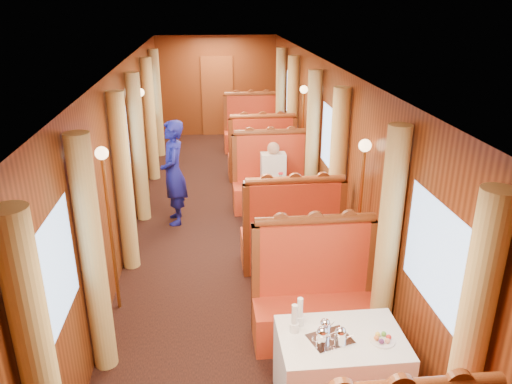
{
  "coord_description": "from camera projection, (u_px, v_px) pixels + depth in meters",
  "views": [
    {
      "loc": [
        -0.31,
        -6.83,
        3.4
      ],
      "look_at": [
        0.29,
        -0.91,
        1.05
      ],
      "focal_mm": 35.0,
      "sensor_mm": 36.0,
      "label": 1
    }
  ],
  "objects": [
    {
      "name": "floor",
      "position": [
        231.0,
        235.0,
        7.6
      ],
      "size": [
        3.0,
        12.0,
        0.01
      ],
      "primitive_type": null,
      "color": "black",
      "rests_on": "ground"
    },
    {
      "name": "ceiling",
      "position": [
        227.0,
        68.0,
        6.68
      ],
      "size": [
        3.0,
        12.0,
        0.01
      ],
      "primitive_type": null,
      "rotation": [
        3.14,
        0.0,
        0.0
      ],
      "color": "silver",
      "rests_on": "wall_left"
    },
    {
      "name": "wall_far",
      "position": [
        217.0,
        86.0,
        12.69
      ],
      "size": [
        3.0,
        0.01,
        2.5
      ],
      "primitive_type": null,
      "rotation": [
        1.57,
        0.0,
        0.0
      ],
      "color": "brown",
      "rests_on": "floor"
    },
    {
      "name": "wall_left",
      "position": [
        123.0,
        160.0,
        7.0
      ],
      "size": [
        0.01,
        12.0,
        2.5
      ],
      "primitive_type": null,
      "rotation": [
        1.57,
        0.0,
        1.57
      ],
      "color": "brown",
      "rests_on": "floor"
    },
    {
      "name": "wall_right",
      "position": [
        332.0,
        154.0,
        7.28
      ],
      "size": [
        0.01,
        12.0,
        2.5
      ],
      "primitive_type": null,
      "rotation": [
        1.57,
        0.0,
        -1.57
      ],
      "color": "brown",
      "rests_on": "floor"
    },
    {
      "name": "doorway_far",
      "position": [
        217.0,
        96.0,
        12.75
      ],
      "size": [
        0.8,
        0.04,
        2.0
      ],
      "primitive_type": "cube",
      "color": "brown",
      "rests_on": "floor"
    },
    {
      "name": "table_near",
      "position": [
        339.0,
        373.0,
        4.29
      ],
      "size": [
        1.05,
        0.72,
        0.75
      ],
      "primitive_type": "cube",
      "color": "white",
      "rests_on": "floor"
    },
    {
      "name": "banquette_near_aft",
      "position": [
        315.0,
        301.0,
        5.21
      ],
      "size": [
        1.3,
        0.55,
        1.34
      ],
      "color": "#B01613",
      "rests_on": "floor"
    },
    {
      "name": "table_mid",
      "position": [
        280.0,
        210.0,
        7.53
      ],
      "size": [
        1.05,
        0.72,
        0.75
      ],
      "primitive_type": "cube",
      "color": "white",
      "rests_on": "floor"
    },
    {
      "name": "banquette_mid_fwd",
      "position": [
        291.0,
        238.0,
        6.57
      ],
      "size": [
        1.3,
        0.55,
        1.34
      ],
      "color": "#B01613",
      "rests_on": "floor"
    },
    {
      "name": "banquette_mid_aft",
      "position": [
        271.0,
        184.0,
        8.45
      ],
      "size": [
        1.3,
        0.55,
        1.34
      ],
      "color": "#B01613",
      "rests_on": "floor"
    },
    {
      "name": "table_far",
      "position": [
        256.0,
        146.0,
        10.77
      ],
      "size": [
        1.05,
        0.72,
        0.75
      ],
      "primitive_type": "cube",
      "color": "white",
      "rests_on": "floor"
    },
    {
      "name": "banquette_far_fwd",
      "position": [
        262.0,
        158.0,
        9.81
      ],
      "size": [
        1.3,
        0.55,
        1.34
      ],
      "color": "#B01613",
      "rests_on": "floor"
    },
    {
      "name": "banquette_far_aft",
      "position": [
        252.0,
        132.0,
        11.69
      ],
      "size": [
        1.3,
        0.55,
        1.34
      ],
      "color": "#B01613",
      "rests_on": "floor"
    },
    {
      "name": "tea_tray",
      "position": [
        330.0,
        339.0,
        4.11
      ],
      "size": [
        0.4,
        0.35,
        0.01
      ],
      "primitive_type": "cube",
      "rotation": [
        0.0,
        0.0,
        0.3
      ],
      "color": "silver",
      "rests_on": "table_near"
    },
    {
      "name": "teapot_left",
      "position": [
        322.0,
        338.0,
        4.03
      ],
      "size": [
        0.18,
        0.15,
        0.13
      ],
      "primitive_type": null,
      "rotation": [
        0.0,
        0.0,
        0.16
      ],
      "color": "silver",
      "rests_on": "tea_tray"
    },
    {
      "name": "teapot_right",
      "position": [
        340.0,
        338.0,
        4.03
      ],
      "size": [
        0.18,
        0.14,
        0.13
      ],
      "primitive_type": null,
      "rotation": [
        0.0,
        0.0,
        -0.17
      ],
      "color": "silver",
      "rests_on": "tea_tray"
    },
    {
      "name": "teapot_back",
      "position": [
        325.0,
        329.0,
        4.15
      ],
      "size": [
        0.18,
        0.16,
        0.12
      ],
      "primitive_type": null,
      "rotation": [
        0.0,
        0.0,
        0.39
      ],
      "color": "silver",
      "rests_on": "tea_tray"
    },
    {
      "name": "fruit_plate",
      "position": [
        382.0,
        339.0,
        4.09
      ],
      "size": [
        0.21,
        0.21,
        0.05
      ],
      "rotation": [
        0.0,
        0.0,
        0.01
      ],
      "color": "white",
      "rests_on": "table_near"
    },
    {
      "name": "cup_inboard",
      "position": [
        294.0,
        321.0,
        4.18
      ],
      "size": [
        0.08,
        0.08,
        0.26
      ],
      "rotation": [
        0.0,
        0.0,
        -0.22
      ],
      "color": "white",
      "rests_on": "table_near"
    },
    {
      "name": "cup_outboard",
      "position": [
        300.0,
        314.0,
        4.27
      ],
      "size": [
        0.08,
        0.08,
        0.26
      ],
      "rotation": [
        0.0,
        0.0,
        0.37
      ],
      "color": "white",
      "rests_on": "table_near"
    },
    {
      "name": "rose_vase_mid",
      "position": [
        281.0,
        177.0,
        7.29
      ],
      "size": [
        0.06,
        0.06,
        0.36
      ],
      "rotation": [
        0.0,
        0.0,
        -0.18
      ],
      "color": "silver",
      "rests_on": "table_mid"
    },
    {
      "name": "rose_vase_far",
      "position": [
        256.0,
        121.0,
        10.58
      ],
      "size": [
        0.06,
        0.06,
        0.36
      ],
      "rotation": [
        0.0,
        0.0,
        -0.27
      ],
      "color": "silver",
      "rests_on": "table_far"
    },
    {
      "name": "window_left_near",
      "position": [
        53.0,
        278.0,
        3.68
      ],
      "size": [
        0.01,
        1.2,
        0.9
      ],
      "primitive_type": null,
      "rotation": [
        1.57,
        0.0,
        1.57
      ],
      "color": "#85ADDF",
      "rests_on": "wall_left"
    },
    {
      "name": "curtain_left_near_a",
      "position": [
        42.0,
        382.0,
        3.07
      ],
      "size": [
        0.22,
        0.22,
        2.35
      ],
      "primitive_type": "cylinder",
      "color": "tan",
      "rests_on": "floor"
    },
    {
      "name": "curtain_left_near_b",
      "position": [
        93.0,
        259.0,
        4.52
      ],
      "size": [
        0.22,
        0.22,
        2.35
      ],
      "primitive_type": "cylinder",
      "color": "tan",
      "rests_on": "floor"
    },
    {
      "name": "window_right_near",
      "position": [
        438.0,
        258.0,
        3.96
      ],
      "size": [
        0.01,
        1.2,
        0.9
      ],
      "primitive_type": null,
      "rotation": [
        1.57,
        0.0,
        -1.57
      ],
      "color": "#85ADDF",
      "rests_on": "wall_right"
    },
    {
      "name": "curtain_right_near_a",
      "position": [
        469.0,
        352.0,
        3.33
      ],
      "size": [
        0.22,
        0.22,
        2.35
      ],
      "primitive_type": "cylinder",
      "color": "tan",
      "rests_on": "floor"
    },
    {
      "name": "curtain_right_near_b",
      "position": [
        388.0,
        245.0,
        4.78
      ],
      "size": [
        0.22,
        0.22,
        2.35
      ],
      "primitive_type": "cylinder",
      "color": "tan",
      "rests_on": "floor"
    },
    {
      "name": "window_left_mid",
      "position": [
        122.0,
        146.0,
        6.92
      ],
      "size": [
        0.01,
        1.2,
        0.9
      ],
      "primitive_type": null,
      "rotation": [
        1.57,
        0.0,
        1.57
      ],
      "color": "#85ADDF",
      "rests_on": "wall_left"
    },
    {
      "name": "curtain_left_mid_a",
      "position": [
        124.0,
        184.0,
        6.31
      ],
      "size": [
        0.22,
        0.22,
        2.35
      ],
      "primitive_type": "cylinder",
      "color": "tan",
      "rests_on": "floor"
    },
    {
      "name": "curtain_left_mid_b",
      "position": [
        138.0,
        149.0,
        7.76
      ],
      "size": [
        0.22,
        0.22,
        2.35
      ],
      "primitive_type": "cylinder",
      "color": "tan",
      "rests_on": "floor"
    },
    {
      "name": "window_right_mid",
      "position": [
        332.0,
        140.0,
        7.2
      ],
      "size": [
        0.01,
        1.2,
        0.9
      ],
      "primitive_type": null,
      "rotation": [
        1.57,
        0.0,
        -1.57
      ],
      "color": "#85ADDF",
      "rests_on": "wall_right"
    },
    {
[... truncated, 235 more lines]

